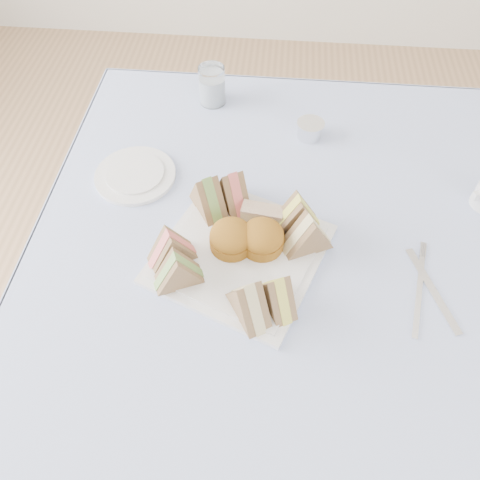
{
  "coord_description": "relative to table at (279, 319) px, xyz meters",
  "views": [
    {
      "loc": [
        -0.05,
        -0.58,
        1.47
      ],
      "look_at": [
        -0.1,
        -0.07,
        0.8
      ],
      "focal_mm": 35.0,
      "sensor_mm": 36.0,
      "label": 1
    }
  ],
  "objects": [
    {
      "name": "floor",
      "position": [
        0.0,
        0.0,
        -0.37
      ],
      "size": [
        4.0,
        4.0,
        0.0
      ],
      "primitive_type": "plane",
      "color": "#9E7751",
      "rests_on": "ground"
    },
    {
      "name": "table",
      "position": [
        0.0,
        0.0,
        0.0
      ],
      "size": [
        0.9,
        0.9,
        0.74
      ],
      "primitive_type": "cube",
      "color": "brown",
      "rests_on": "floor"
    },
    {
      "name": "tablecloth",
      "position": [
        0.0,
        0.0,
        0.37
      ],
      "size": [
        1.02,
        1.02,
        0.01
      ],
      "primitive_type": "cube",
      "color": "silver",
      "rests_on": "table"
    },
    {
      "name": "serving_plate",
      "position": [
        -0.1,
        -0.07,
        0.38
      ],
      "size": [
        0.37,
        0.37,
        0.01
      ],
      "primitive_type": "cube",
      "rotation": [
        0.0,
        0.0,
        -0.37
      ],
      "color": "silver",
      "rests_on": "tablecloth"
    },
    {
      "name": "sandwich_fl_a",
      "position": [
        -0.22,
        -0.1,
        0.43
      ],
      "size": [
        0.1,
        0.08,
        0.08
      ],
      "primitive_type": null,
      "rotation": [
        0.0,
        0.0,
        0.52
      ],
      "color": "brown",
      "rests_on": "serving_plate"
    },
    {
      "name": "sandwich_fl_b",
      "position": [
        -0.2,
        -0.14,
        0.43
      ],
      "size": [
        0.1,
        0.07,
        0.08
      ],
      "primitive_type": null,
      "rotation": [
        0.0,
        0.0,
        0.41
      ],
      "color": "brown",
      "rests_on": "serving_plate"
    },
    {
      "name": "sandwich_fr_a",
      "position": [
        -0.02,
        -0.17,
        0.43
      ],
      "size": [
        0.08,
        0.1,
        0.08
      ],
      "primitive_type": null,
      "rotation": [
        0.0,
        0.0,
        -1.06
      ],
      "color": "brown",
      "rests_on": "serving_plate"
    },
    {
      "name": "sandwich_fr_b",
      "position": [
        -0.07,
        -0.19,
        0.43
      ],
      "size": [
        0.09,
        0.11,
        0.09
      ],
      "primitive_type": null,
      "rotation": [
        0.0,
        0.0,
        -1.01
      ],
      "color": "brown",
      "rests_on": "serving_plate"
    },
    {
      "name": "sandwich_bl_a",
      "position": [
        -0.17,
        0.03,
        0.43
      ],
      "size": [
        0.09,
        0.11,
        0.09
      ],
      "primitive_type": null,
      "rotation": [
        0.0,
        0.0,
        2.14
      ],
      "color": "brown",
      "rests_on": "serving_plate"
    },
    {
      "name": "sandwich_bl_b",
      "position": [
        -0.12,
        0.05,
        0.43
      ],
      "size": [
        0.08,
        0.1,
        0.08
      ],
      "primitive_type": null,
      "rotation": [
        0.0,
        0.0,
        2.08
      ],
      "color": "brown",
      "rests_on": "serving_plate"
    },
    {
      "name": "sandwich_br_a",
      "position": [
        0.03,
        -0.04,
        0.43
      ],
      "size": [
        0.11,
        0.08,
        0.09
      ],
      "primitive_type": null,
      "rotation": [
        0.0,
        0.0,
        -2.69
      ],
      "color": "brown",
      "rests_on": "serving_plate"
    },
    {
      "name": "sandwich_br_b",
      "position": [
        0.01,
        0.0,
        0.43
      ],
      "size": [
        0.1,
        0.07,
        0.08
      ],
      "primitive_type": null,
      "rotation": [
        0.0,
        0.0,
        -2.86
      ],
      "color": "brown",
      "rests_on": "serving_plate"
    },
    {
      "name": "scone_left",
      "position": [
        -0.11,
        -0.06,
        0.42
      ],
      "size": [
        0.1,
        0.1,
        0.06
      ],
      "primitive_type": "cylinder",
      "rotation": [
        0.0,
        0.0,
        -0.22
      ],
      "color": "#9A5715",
      "rests_on": "serving_plate"
    },
    {
      "name": "scone_right",
      "position": [
        -0.06,
        -0.05,
        0.42
      ],
      "size": [
        0.1,
        0.1,
        0.06
      ],
      "primitive_type": "cylinder",
      "rotation": [
        0.0,
        0.0,
        -0.19
      ],
      "color": "#9A5715",
      "rests_on": "serving_plate"
    },
    {
      "name": "pastry_slice",
      "position": [
        -0.06,
        0.01,
        0.41
      ],
      "size": [
        0.08,
        0.04,
        0.04
      ],
      "primitive_type": "cube",
      "rotation": [
        0.0,
        0.0,
        -0.14
      ],
      "color": "tan",
      "rests_on": "serving_plate"
    },
    {
      "name": "side_plate",
      "position": [
        -0.34,
        0.12,
        0.38
      ],
      "size": [
        0.23,
        0.23,
        0.01
      ],
      "primitive_type": "cylinder",
      "rotation": [
        0.0,
        0.0,
        0.43
      ],
      "color": "silver",
      "rests_on": "tablecloth"
    },
    {
      "name": "water_glass",
      "position": [
        -0.21,
        0.39,
        0.42
      ],
      "size": [
        0.07,
        0.07,
        0.09
      ],
      "primitive_type": "cylinder",
      "rotation": [
        0.0,
        0.0,
        0.13
      ],
      "color": "white",
      "rests_on": "tablecloth"
    },
    {
      "name": "tea_strainer",
      "position": [
        0.03,
        0.28,
        0.39
      ],
      "size": [
        0.08,
        0.08,
        0.04
      ],
      "primitive_type": "cylinder",
      "rotation": [
        0.0,
        0.0,
        -0.27
      ],
      "color": "silver",
      "rests_on": "tablecloth"
    },
    {
      "name": "knife",
      "position": [
        0.26,
        -0.11,
        0.38
      ],
      "size": [
        0.08,
        0.18,
        0.0
      ],
      "primitive_type": "cube",
      "rotation": [
        0.0,
        0.0,
        0.35
      ],
      "color": "silver",
      "rests_on": "tablecloth"
    },
    {
      "name": "fork",
      "position": [
        0.23,
        -0.13,
        0.38
      ],
      "size": [
        0.05,
        0.17,
        0.0
      ],
      "primitive_type": "cube",
      "rotation": [
        0.0,
        0.0,
        -0.21
      ],
      "color": "silver",
      "rests_on": "tablecloth"
    }
  ]
}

